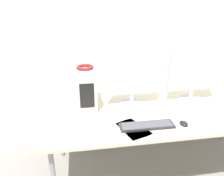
# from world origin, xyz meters

# --- Properties ---
(wall_back) EXTENTS (8.00, 0.07, 2.70)m
(wall_back) POSITION_xyz_m (-0.00, 1.07, 1.35)
(wall_back) COLOR silver
(wall_back) RESTS_ON ground_plane
(desk) EXTENTS (2.20, 0.94, 0.73)m
(desk) POSITION_xyz_m (0.00, 0.47, 0.69)
(desk) COLOR beige
(desk) RESTS_ON ground_plane
(pc_tower) EXTENTS (0.18, 0.39, 0.38)m
(pc_tower) POSITION_xyz_m (-0.72, 0.66, 0.92)
(pc_tower) COLOR silver
(pc_tower) RESTS_ON desk
(headphones) EXTENTS (0.16, 0.16, 0.03)m
(headphones) POSITION_xyz_m (-0.72, 0.66, 1.13)
(headphones) COLOR maroon
(headphones) RESTS_ON pc_tower
(monitor_main) EXTENTS (0.53, 0.22, 0.55)m
(monitor_main) POSITION_xyz_m (-0.27, 0.62, 1.03)
(monitor_main) COLOR #B7B7BC
(monitor_main) RESTS_ON desk
(monitor_right_near) EXTENTS (0.53, 0.22, 0.52)m
(monitor_right_near) POSITION_xyz_m (0.36, 0.63, 1.01)
(monitor_right_near) COLOR #B7B7BC
(monitor_right_near) RESTS_ON desk
(keyboard) EXTENTS (0.46, 0.13, 0.02)m
(keyboard) POSITION_xyz_m (-0.25, 0.19, 0.74)
(keyboard) COLOR #28282D
(keyboard) RESTS_ON desk
(mouse) EXTENTS (0.07, 0.09, 0.03)m
(mouse) POSITION_xyz_m (0.07, 0.17, 0.74)
(mouse) COLOR black
(mouse) RESTS_ON desk
(cell_phone) EXTENTS (0.09, 0.14, 0.01)m
(cell_phone) POSITION_xyz_m (-0.90, 0.42, 0.74)
(cell_phone) COLOR #99999E
(cell_phone) RESTS_ON desk
(paper_sheet_left) EXTENTS (0.29, 0.35, 0.00)m
(paper_sheet_left) POSITION_xyz_m (-0.35, 0.19, 0.73)
(paper_sheet_left) COLOR white
(paper_sheet_left) RESTS_ON desk
(paper_sheet_front) EXTENTS (0.31, 0.36, 0.00)m
(paper_sheet_front) POSITION_xyz_m (-0.38, 0.18, 0.73)
(paper_sheet_front) COLOR white
(paper_sheet_front) RESTS_ON desk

